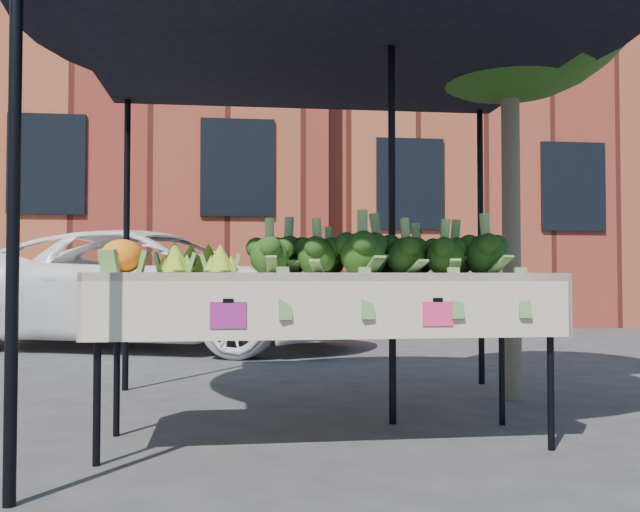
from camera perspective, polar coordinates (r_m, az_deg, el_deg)
The scene contains 10 objects.
ground at distance 3.81m, azimuth 1.53°, elevation -15.04°, with size 90.00×90.00×0.00m, color #2B2B2E.
table at distance 3.84m, azimuth 0.36°, elevation -8.12°, with size 2.41×0.85×0.90m.
canopy at distance 4.39m, azimuth 1.06°, elevation 4.67°, with size 3.16×3.16×2.74m, color black, non-canonical shape.
broccoli_heap at distance 3.90m, azimuth 5.05°, elevation 0.69°, with size 1.49×0.59×0.29m, color #12330B.
romanesco_cluster at distance 3.83m, azimuth -9.62°, elevation 0.27°, with size 0.45×0.59×0.22m, color #8EB329.
cauliflower_pair at distance 3.79m, azimuth -15.52°, elevation 0.17°, with size 0.22×0.22×0.20m, color orange.
vehicle at distance 9.66m, azimuth -12.96°, elevation 9.13°, with size 2.50×1.51×5.42m, color white.
street_tree at distance 5.50m, azimuth 14.96°, elevation 9.26°, with size 1.95×1.95×3.85m, color #1E4C14, non-canonical shape.
building_left at distance 16.70m, azimuth -22.55°, elevation 10.78°, with size 12.00×8.00×9.00m, color maroon.
building_right at distance 18.16m, azimuth 18.07°, elevation 8.90°, with size 12.00×8.00×8.50m, color maroon.
Camera 1 is at (-0.54, -3.67, 0.86)m, focal length 40.10 mm.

